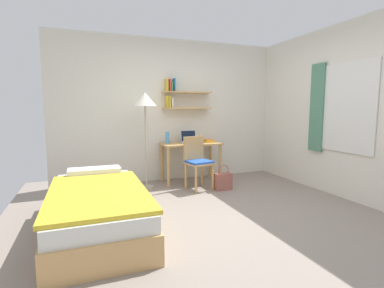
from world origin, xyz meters
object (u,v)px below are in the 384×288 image
standing_lamp (145,105)px  bed (98,208)px  water_bottle (167,138)px  book_stack (208,141)px  desk (191,150)px  handbag (223,181)px  laptop (189,139)px  desk_chair (197,160)px

standing_lamp → bed: bearing=-119.7°
water_bottle → book_stack: water_bottle is taller
desk → handbag: size_ratio=2.52×
book_stack → handbag: size_ratio=0.54×
desk → standing_lamp: 1.19m
standing_lamp → water_bottle: bearing=26.3°
desk → laptop: laptop is taller
book_stack → laptop: bearing=168.3°
water_bottle → laptop: bearing=-0.6°
handbag → desk_chair: bearing=148.3°
bed → desk: bearing=43.8°
bed → desk_chair: desk_chair is taller
bed → water_bottle: 2.21m
desk → bed: bearing=-136.2°
desk → water_bottle: water_bottle is taller
laptop → book_stack: (0.35, -0.07, -0.03)m
standing_lamp → handbag: (1.16, -0.57, -1.25)m
bed → standing_lamp: standing_lamp is taller
laptop → water_bottle: size_ratio=1.48×
desk_chair → bed: bearing=-145.0°
bed → water_bottle: size_ratio=9.74×
standing_lamp → laptop: standing_lamp is taller
desk → book_stack: (0.34, -0.01, 0.16)m
laptop → handbag: laptop is taller
handbag → bed: bearing=-155.4°
bed → desk: desk is taller
desk_chair → book_stack: 0.68m
bed → desk: (1.71, 1.64, 0.34)m
book_stack → desk: bearing=178.4°
water_bottle → handbag: size_ratio=0.49×
desk → standing_lamp: size_ratio=0.67×
book_stack → standing_lamp: bearing=-173.5°
laptop → water_bottle: laptop is taller
book_stack → bed: bearing=-141.5°
bed → book_stack: 2.67m
water_bottle → handbag: 1.26m
standing_lamp → desk_chair: bearing=-23.6°
water_bottle → handbag: (0.73, -0.79, -0.67)m
standing_lamp → water_bottle: 0.75m
desk_chair → laptop: size_ratio=2.83×
standing_lamp → desk: bearing=9.7°
desk_chair → desk: bearing=82.4°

